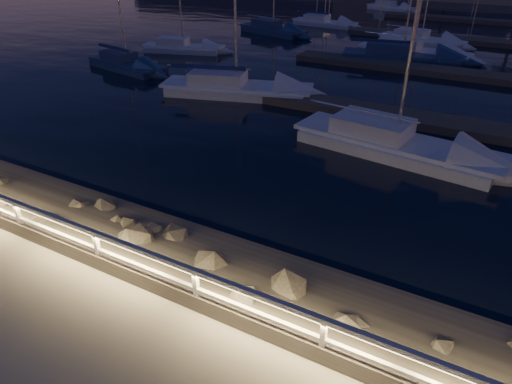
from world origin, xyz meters
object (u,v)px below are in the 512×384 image
guard_rail (274,310)px  sailboat_f (233,86)px  sailboat_j (410,50)px  sailboat_k (419,38)px  sailboat_e (181,47)px  sailboat_n (323,22)px  sailboat_m (390,7)px  sailboat_a (125,63)px  sailboat_i (272,29)px  sailboat_b (390,141)px  sailboat_g (399,55)px

guard_rail → sailboat_f: sailboat_f is taller
guard_rail → sailboat_j: (-3.94, 30.38, -0.92)m
guard_rail → sailboat_k: sailboat_k is taller
sailboat_f → guard_rail: bearing=-72.9°
sailboat_e → sailboat_n: sailboat_n is taller
sailboat_j → sailboat_m: size_ratio=1.32×
sailboat_e → sailboat_n: bearing=55.1°
guard_rail → sailboat_j: 30.65m
guard_rail → sailboat_e: 30.76m
sailboat_a → sailboat_i: (2.64, 16.71, 0.02)m
sailboat_a → sailboat_j: bearing=50.5°
sailboat_a → sailboat_j: (16.17, 13.34, 0.04)m
sailboat_a → sailboat_e: size_ratio=1.04×
sailboat_f → sailboat_m: (-1.30, 39.38, -0.07)m
guard_rail → sailboat_k: size_ratio=3.63×
sailboat_b → sailboat_j: 18.64m
sailboat_b → sailboat_a: bearing=172.6°
sailboat_a → sailboat_f: 9.56m
sailboat_g → sailboat_k: 7.47m
sailboat_f → sailboat_i: 19.33m
sailboat_i → sailboat_a: bearing=-83.3°
sailboat_e → sailboat_i: bearing=58.0°
sailboat_f → sailboat_i: bearing=93.5°
sailboat_f → sailboat_k: 21.11m
sailboat_g → sailboat_j: (0.34, 2.01, 0.01)m
sailboat_b → sailboat_m: bearing=111.8°
guard_rail → sailboat_a: sailboat_a is taller
sailboat_m → sailboat_n: 15.17m
sailboat_g → sailboat_j: bearing=67.7°
sailboat_a → sailboat_k: sailboat_k is taller
sailboat_i → sailboat_n: sailboat_i is taller
sailboat_i → sailboat_m: sailboat_i is taller
sailboat_f → sailboat_k: bearing=55.7°
sailboat_b → sailboat_k: sailboat_b is taller
sailboat_a → sailboat_e: 6.22m
sailboat_e → sailboat_n: (5.16, 16.93, -0.01)m
guard_rail → sailboat_b: bearing=93.2°
sailboat_f → sailboat_g: bearing=46.2°
guard_rail → sailboat_f: (-10.65, 15.67, -0.91)m
guard_rail → sailboat_f: 18.97m
sailboat_f → sailboat_n: size_ratio=1.28×
sailboat_g → sailboat_i: bearing=145.2°
guard_rail → sailboat_a: bearing=139.7°
sailboat_i → sailboat_j: (13.54, -3.37, 0.02)m
sailboat_e → sailboat_f: size_ratio=0.75×
sailboat_k → sailboat_i: bearing=-158.2°
sailboat_j → sailboat_m: (-8.01, 24.67, -0.05)m
sailboat_a → sailboat_g: sailboat_g is taller
sailboat_e → sailboat_j: sailboat_j is taller
sailboat_f → sailboat_n: (-4.29, 24.51, -0.07)m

